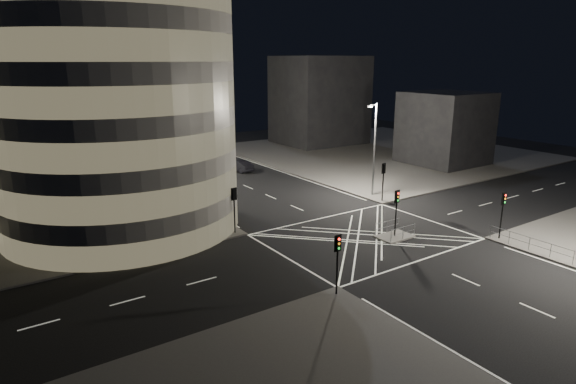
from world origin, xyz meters
TOP-DOWN VIEW (x-y plane):
  - ground at (0.00, 0.00)m, footprint 120.00×120.00m
  - sidewalk_far_right at (29.00, 27.00)m, footprint 42.00×42.00m
  - central_island at (2.00, -1.50)m, footprint 3.00×2.00m
  - office_tower_curved at (-20.74, 18.74)m, footprint 30.00×29.00m
  - office_block_rear at (-22.00, 42.00)m, footprint 24.00×16.00m
  - building_right_far at (26.00, 40.00)m, footprint 14.00×12.00m
  - building_right_near at (30.00, 16.00)m, footprint 10.00×10.00m
  - building_far_end at (-4.00, 58.00)m, footprint 18.00×8.00m
  - tree_a at (-10.50, 9.00)m, footprint 4.02×4.02m
  - tree_b at (-10.50, 15.00)m, footprint 4.50×4.50m
  - tree_c at (-10.50, 21.00)m, footprint 3.82×3.82m
  - tree_d at (-10.50, 27.00)m, footprint 4.42×4.42m
  - tree_e at (-10.50, 33.00)m, footprint 4.13×4.13m
  - traffic_signal_fl at (-8.80, 6.80)m, footprint 0.55×0.22m
  - traffic_signal_nl at (-8.80, -6.80)m, footprint 0.55×0.22m
  - traffic_signal_fr at (8.80, 6.80)m, footprint 0.55×0.22m
  - traffic_signal_nr at (8.80, -6.80)m, footprint 0.55×0.22m
  - traffic_signal_island at (2.00, -1.50)m, footprint 0.55×0.22m
  - street_lamp_left_near at (-9.44, 12.00)m, footprint 1.25×0.25m
  - street_lamp_left_far at (-9.44, 30.00)m, footprint 1.25×0.25m
  - street_lamp_right_far at (9.44, 9.00)m, footprint 1.25×0.25m
  - railing_near_right at (8.30, -12.15)m, footprint 0.06×11.70m
  - railing_island_south at (2.00, -2.40)m, footprint 2.80×0.06m
  - railing_island_north at (2.00, -0.60)m, footprint 2.80×0.06m
  - sedan at (3.07, 28.13)m, footprint 2.73×4.88m

SIDE VIEW (x-z plane):
  - ground at x=0.00m, z-range 0.00..0.00m
  - sidewalk_far_right at x=29.00m, z-range 0.00..0.15m
  - central_island at x=2.00m, z-range 0.00..0.15m
  - railing_near_right at x=8.30m, z-range 0.15..1.25m
  - railing_island_south at x=2.00m, z-range 0.15..1.25m
  - railing_island_north at x=2.00m, z-range 0.15..1.25m
  - sedan at x=3.07m, z-range 0.00..1.52m
  - traffic_signal_fl at x=-8.80m, z-range 0.91..4.91m
  - traffic_signal_nl at x=-8.80m, z-range 0.91..4.91m
  - traffic_signal_fr at x=8.80m, z-range 0.91..4.91m
  - traffic_signal_nr at x=8.80m, z-range 0.91..4.91m
  - traffic_signal_island at x=2.00m, z-range 0.91..4.91m
  - tree_e at x=-10.50m, z-range 1.17..7.99m
  - tree_a at x=-10.50m, z-range 1.21..7.99m
  - tree_c at x=-10.50m, z-range 1.28..7.97m
  - tree_b at x=-10.50m, z-range 1.23..8.58m
  - building_right_near at x=30.00m, z-range 0.15..10.15m
  - tree_d at x=-10.50m, z-range 1.39..8.98m
  - street_lamp_left_near at x=-9.44m, z-range 0.54..10.54m
  - street_lamp_left_far at x=-9.44m, z-range 0.54..10.54m
  - street_lamp_right_far at x=9.44m, z-range 0.54..10.54m
  - building_right_far at x=26.00m, z-range 0.15..15.15m
  - building_far_end at x=-4.00m, z-range 0.00..18.00m
  - office_block_rear at x=-22.00m, z-range 0.15..22.15m
  - office_tower_curved at x=-20.74m, z-range -0.95..26.25m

